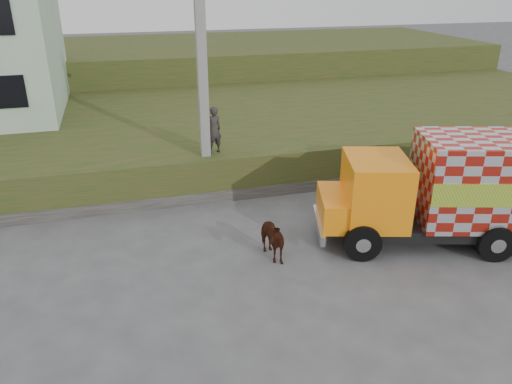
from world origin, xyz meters
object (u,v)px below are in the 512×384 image
object	(u,v)px
cow	(269,238)
cargo_truck	(460,190)
utility_pole	(203,78)
pedestrian	(214,130)

from	to	relation	value
cow	cargo_truck	bearing A→B (deg)	-15.45
utility_pole	cow	xyz separation A→B (m)	(0.86, -4.50, -3.48)
cargo_truck	pedestrian	size ratio (longest dim) A/B	4.57
utility_pole	cow	bearing A→B (deg)	-79.17
utility_pole	cargo_truck	bearing A→B (deg)	-38.86
cow	pedestrian	bearing A→B (deg)	86.45
pedestrian	utility_pole	bearing A→B (deg)	13.02
cargo_truck	cow	xyz separation A→B (m)	(-5.36, 0.51, -1.00)
utility_pole	cargo_truck	xyz separation A→B (m)	(6.23, -5.02, -2.48)
utility_pole	pedestrian	distance (m)	1.82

